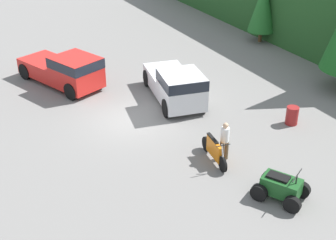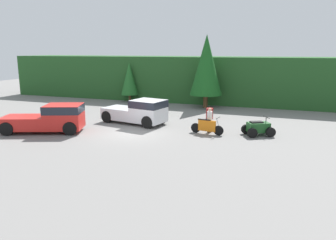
# 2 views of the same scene
# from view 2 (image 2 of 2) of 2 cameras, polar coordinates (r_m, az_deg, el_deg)

# --- Properties ---
(ground_plane) EXTENTS (80.00, 80.00, 0.00)m
(ground_plane) POSITION_cam_2_polar(r_m,az_deg,el_deg) (22.36, -6.30, -2.29)
(ground_plane) COLOR slate
(hillside_backdrop) EXTENTS (44.00, 6.00, 4.83)m
(hillside_backdrop) POSITION_cam_2_polar(r_m,az_deg,el_deg) (36.83, 4.68, 7.20)
(hillside_backdrop) COLOR #235123
(hillside_backdrop) RESTS_ON ground_plane
(tree_left) EXTENTS (1.87, 1.87, 4.25)m
(tree_left) POSITION_cam_2_polar(r_m,az_deg,el_deg) (35.91, -6.74, 7.17)
(tree_left) COLOR brown
(tree_left) RESTS_ON ground_plane
(tree_mid_left) EXTENTS (3.09, 3.09, 7.01)m
(tree_mid_left) POSITION_cam_2_polar(r_m,az_deg,el_deg) (31.90, 6.69, 9.49)
(tree_mid_left) COLOR brown
(tree_mid_left) RESTS_ON ground_plane
(pickup_truck_red) EXTENTS (5.70, 3.81, 1.90)m
(pickup_truck_red) POSITION_cam_2_polar(r_m,az_deg,el_deg) (23.69, -19.70, 0.38)
(pickup_truck_red) COLOR red
(pickup_truck_red) RESTS_ON ground_plane
(pickup_truck_second) EXTENTS (5.32, 3.00, 1.90)m
(pickup_truck_second) POSITION_cam_2_polar(r_m,az_deg,el_deg) (24.90, -5.02, 1.58)
(pickup_truck_second) COLOR silver
(pickup_truck_second) RESTS_ON ground_plane
(dirt_bike) EXTENTS (2.29, 0.63, 1.20)m
(dirt_bike) POSITION_cam_2_polar(r_m,az_deg,el_deg) (22.05, 6.81, -1.18)
(dirt_bike) COLOR black
(dirt_bike) RESTS_ON ground_plane
(quad_atv) EXTENTS (2.25, 2.01, 1.24)m
(quad_atv) POSITION_cam_2_polar(r_m,az_deg,el_deg) (22.33, 15.44, -1.39)
(quad_atv) COLOR black
(quad_atv) RESTS_ON ground_plane
(rider_person) EXTENTS (0.47, 0.47, 1.70)m
(rider_person) POSITION_cam_2_polar(r_m,az_deg,el_deg) (22.37, 7.25, 0.12)
(rider_person) COLOR brown
(rider_person) RESTS_ON ground_plane
(steel_barrel) EXTENTS (0.58, 0.58, 0.88)m
(steel_barrel) POSITION_cam_2_polar(r_m,az_deg,el_deg) (27.01, 7.25, 1.14)
(steel_barrel) COLOR maroon
(steel_barrel) RESTS_ON ground_plane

